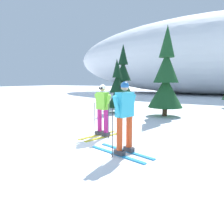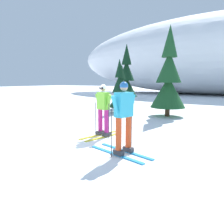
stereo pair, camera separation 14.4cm
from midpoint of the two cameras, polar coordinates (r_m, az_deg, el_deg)
The scene contains 8 objects.
ground_plane at distance 6.86m, azimuth -11.67°, elevation -7.44°, with size 120.00×120.00×0.00m, color white.
skier_cyan_jacket at distance 5.29m, azimuth 2.53°, elevation -1.19°, with size 1.85×0.92×1.83m.
skier_lime_jacket at distance 7.06m, azimuth -3.16°, elevation 0.67°, with size 0.82×1.62×1.73m.
pine_tree_far_left at distance 18.26m, azimuth 2.73°, elevation 8.97°, with size 1.88×1.88×4.88m.
pine_tree_left at distance 14.62m, azimuth 1.52°, elevation 5.98°, with size 1.14×1.14×2.96m.
pine_tree_center_left at distance 12.45m, azimuth 0.98°, elevation 5.84°, with size 1.20×1.20×3.10m.
pine_tree_center_right at distance 11.46m, azimuth 13.88°, elevation 8.58°, with size 1.79×1.79×4.63m.
snow_ridge_background at distance 32.31m, azimuth 24.55°, elevation 13.40°, with size 39.91×18.18×10.19m, color white.
Camera 1 is at (4.31, -4.98, 1.85)m, focal length 34.16 mm.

